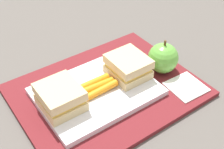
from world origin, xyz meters
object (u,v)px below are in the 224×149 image
at_px(apple, 163,58).
at_px(paper_napkin, 186,87).
at_px(food_tray, 97,91).
at_px(carrot_sticks_bundle, 97,86).
at_px(sandwich_half_right, 128,66).
at_px(sandwich_half_left, 60,97).

relative_size(apple, paper_napkin, 1.09).
xyz_separation_m(apple, paper_napkin, (0.00, -0.07, -0.03)).
distance_m(food_tray, apple, 0.16).
bearing_deg(carrot_sticks_bundle, sandwich_half_right, -0.12).
bearing_deg(sandwich_half_left, carrot_sticks_bundle, 0.12).
distance_m(food_tray, paper_napkin, 0.18).
xyz_separation_m(sandwich_half_right, carrot_sticks_bundle, (-0.08, 0.00, -0.01)).
bearing_deg(apple, paper_napkin, -88.13).
bearing_deg(food_tray, sandwich_half_right, 0.00).
bearing_deg(carrot_sticks_bundle, sandwich_half_left, -179.88).
distance_m(apple, paper_napkin, 0.08).
distance_m(food_tray, sandwich_half_left, 0.08).
bearing_deg(food_tray, sandwich_half_left, 180.00).
relative_size(sandwich_half_right, paper_napkin, 1.14).
height_order(sandwich_half_left, carrot_sticks_bundle, sandwich_half_left).
xyz_separation_m(food_tray, sandwich_half_left, (-0.08, 0.00, 0.03)).
distance_m(sandwich_half_right, apple, 0.08).
bearing_deg(paper_napkin, carrot_sticks_bundle, 150.48).
distance_m(carrot_sticks_bundle, apple, 0.16).
bearing_deg(food_tray, paper_napkin, -29.39).
distance_m(sandwich_half_left, carrot_sticks_bundle, 0.08).
height_order(sandwich_half_right, carrot_sticks_bundle, sandwich_half_right).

